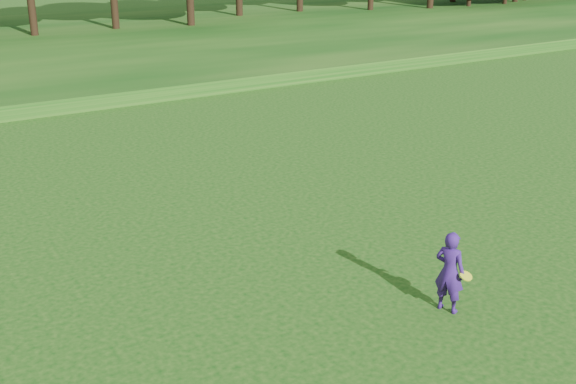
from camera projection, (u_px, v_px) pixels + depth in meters
ground at (429, 324)px, 13.03m from camera, size 140.00×140.00×0.00m
berm at (10, 51)px, 39.98m from camera, size 130.00×30.00×0.60m
walking_path at (88, 105)px, 28.94m from camera, size 130.00×1.60×0.04m
woman at (450, 272)px, 13.22m from camera, size 0.56×0.72×1.58m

